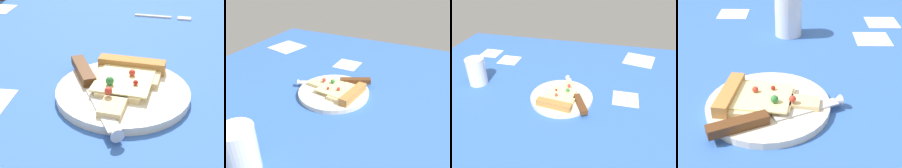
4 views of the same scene
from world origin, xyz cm
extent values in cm
cube|color=#3360B7|center=(0.00, 0.00, -1.50)|extent=(123.24, 123.24, 3.00)
cube|color=white|center=(11.21, -28.26, -0.10)|extent=(9.00, 9.00, 0.20)
cube|color=white|center=(30.82, 25.80, -0.10)|extent=(9.00, 9.00, 0.20)
cube|color=white|center=(36.03, 38.08, -0.10)|extent=(9.00, 9.00, 0.20)
cylinder|color=silver|center=(5.95, -5.97, 0.66)|extent=(22.03, 22.03, 1.32)
cube|color=beige|center=(1.98, -5.47, 1.82)|extent=(7.32, 11.66, 1.00)
cube|color=beige|center=(7.43, -6.16, 1.82)|extent=(6.45, 7.84, 1.00)
cube|color=beige|center=(12.39, -6.78, 1.82)|extent=(5.61, 4.22, 1.00)
cube|color=#F2E099|center=(4.95, -5.85, 2.47)|extent=(11.07, 10.37, 0.30)
cube|color=#B27A3D|center=(-1.00, -5.10, 2.42)|extent=(4.08, 12.23, 2.20)
sphere|color=red|center=(3.59, -4.67, 3.18)|extent=(1.12, 1.12, 1.12)
sphere|color=red|center=(10.26, -7.72, 3.24)|extent=(1.23, 1.23, 1.23)
sphere|color=#2D7A38|center=(7.21, -7.95, 3.31)|extent=(1.38, 1.38, 1.38)
sphere|color=#B21E14|center=(6.72, -3.85, 3.04)|extent=(0.83, 0.83, 0.83)
cube|color=silver|center=(12.60, -8.28, 1.47)|extent=(11.69, 6.99, 0.30)
cone|color=silver|center=(18.01, -5.69, 1.47)|extent=(2.67, 2.67, 2.00)
cube|color=#593319|center=(1.77, -13.47, 2.12)|extent=(9.97, 6.31, 1.60)
cylinder|color=white|center=(8.85, 28.56, 5.32)|extent=(7.03, 7.03, 10.65)
cube|color=white|center=(44.98, -34.21, 0.20)|extent=(15.53, 15.53, 0.40)
camera|label=1|loc=(54.05, -1.17, 28.88)|focal=54.28mm
camera|label=2|loc=(-23.59, 51.14, 39.12)|focal=38.27mm
camera|label=3|loc=(-58.68, -22.29, 47.82)|focal=36.66mm
camera|label=4|loc=(10.55, -54.60, 34.20)|focal=53.07mm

